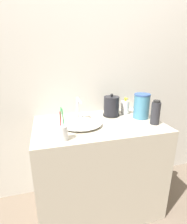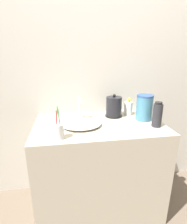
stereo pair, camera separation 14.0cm
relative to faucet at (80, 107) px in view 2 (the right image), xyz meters
The scene contains 9 objects.
wall_back 0.44m from the faucet, 57.89° to the left, with size 6.00×0.04×2.60m.
vanity_counter 0.56m from the faucet, 36.59° to the right, with size 1.05×0.64×0.84m.
sink_basin 0.17m from the faucet, 91.92° to the right, with size 0.32×0.28×0.04m.
faucet is the anchor object (origin of this frame).
electric_kettle 0.31m from the faucet, ahead, with size 0.15×0.15×0.21m.
toothbrush_cup 0.38m from the faucet, 116.79° to the right, with size 0.07×0.07×0.22m.
lotion_bottle 0.47m from the faucet, ahead, with size 0.08×0.08×0.16m.
shampoo_bottle 0.63m from the faucet, 22.77° to the right, with size 0.07×0.07×0.20m.
water_pitcher 0.55m from the faucet, ahead, with size 0.14×0.14×0.22m.
Camera 2 is at (-0.26, -1.00, 1.38)m, focal length 28.00 mm.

